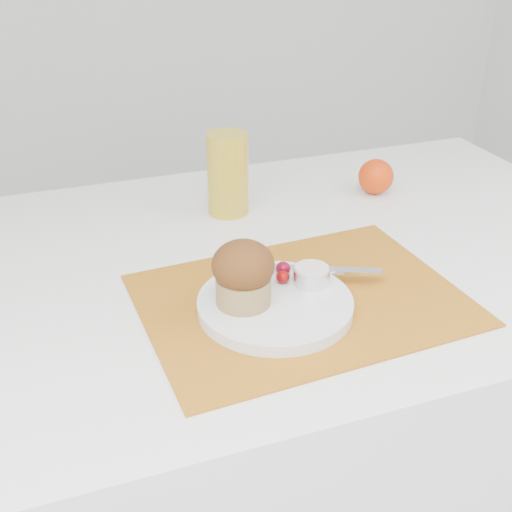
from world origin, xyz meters
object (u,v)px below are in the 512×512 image
object	(u,v)px
table	(295,415)
plate	(275,305)
orange	(376,177)
juice_glass	(228,174)
muffin	(243,273)

from	to	relation	value
table	plate	size ratio (longest dim) A/B	5.42
orange	juice_glass	xyz separation A→B (m)	(-0.30, 0.01, 0.04)
plate	juice_glass	size ratio (longest dim) A/B	1.45
table	muffin	distance (m)	0.50
juice_glass	plate	bearing A→B (deg)	-96.69
plate	juice_glass	distance (m)	0.35
muffin	table	bearing A→B (deg)	44.87
orange	muffin	world-z (taller)	muffin
plate	orange	bearing A→B (deg)	43.96
table	muffin	world-z (taller)	muffin
table	muffin	bearing A→B (deg)	-135.13
table	orange	xyz separation A→B (m)	(0.23, 0.17, 0.41)
plate	juice_glass	bearing A→B (deg)	83.31
juice_glass	muffin	size ratio (longest dim) A/B	1.63
orange	table	bearing A→B (deg)	-144.25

